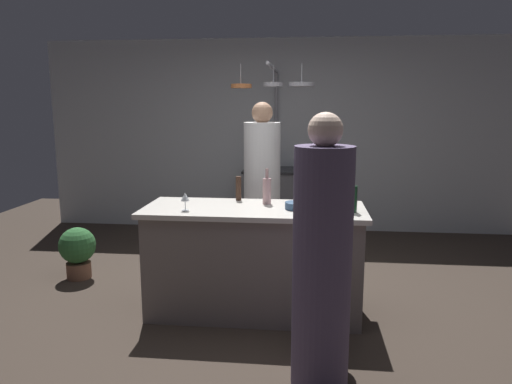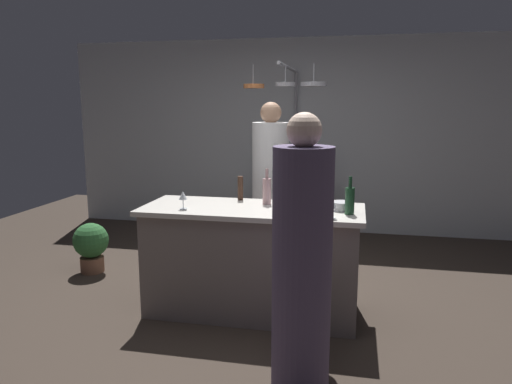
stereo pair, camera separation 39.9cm
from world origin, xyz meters
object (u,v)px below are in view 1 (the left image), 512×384
object	(u,v)px
wine_bottle_white	(319,189)
wine_glass_by_chef	(311,194)
bar_stool_right	(322,302)
pepper_mill	(238,188)
wine_bottle_rose	(267,190)
wine_glass_near_right_guest	(185,198)
potted_plant	(78,249)
wine_bottle_green	(353,198)
guest_right	(322,264)
mixing_bowl_blue	(296,206)
chef	(262,195)
wine_glass_near_left_guest	(338,203)
mixing_bowl_steel	(343,204)
stove_range	(274,202)

from	to	relation	value
wine_bottle_white	wine_glass_by_chef	bearing A→B (deg)	-123.37
bar_stool_right	pepper_mill	distance (m)	1.31
wine_bottle_rose	wine_glass_near_right_guest	bearing A→B (deg)	-150.91
potted_plant	wine_bottle_rose	distance (m)	2.11
potted_plant	wine_glass_near_right_guest	world-z (taller)	wine_glass_near_right_guest
wine_bottle_green	wine_bottle_white	xyz separation A→B (m)	(-0.26, 0.28, 0.02)
guest_right	pepper_mill	xyz separation A→B (m)	(-0.69, 1.29, 0.22)
wine_glass_by_chef	mixing_bowl_blue	bearing A→B (deg)	-133.78
chef	wine_glass_by_chef	size ratio (longest dim) A/B	12.00
pepper_mill	mixing_bowl_blue	bearing A→B (deg)	-31.08
wine_glass_near_left_guest	wine_glass_by_chef	bearing A→B (deg)	118.17
wine_bottle_white	wine_glass_by_chef	xyz separation A→B (m)	(-0.06, -0.09, -0.03)
chef	potted_plant	world-z (taller)	chef
wine_bottle_white	mixing_bowl_blue	distance (m)	0.30
wine_glass_near_left_guest	guest_right	bearing A→B (deg)	-100.20
pepper_mill	wine_bottle_white	bearing A→B (deg)	-7.82
wine_glass_near_right_guest	mixing_bowl_steel	bearing A→B (deg)	10.17
chef	wine_glass_by_chef	world-z (taller)	chef
stove_range	wine_bottle_rose	bearing A→B (deg)	-87.72
bar_stool_right	mixing_bowl_steel	size ratio (longest dim) A/B	4.17
guest_right	wine_bottle_rose	world-z (taller)	guest_right
wine_glass_by_chef	mixing_bowl_steel	world-z (taller)	wine_glass_by_chef
stove_range	mixing_bowl_steel	xyz separation A→B (m)	(0.71, -2.41, 0.49)
chef	guest_right	distance (m)	2.08
wine_bottle_rose	mixing_bowl_steel	size ratio (longest dim) A/B	1.84
wine_glass_by_chef	potted_plant	bearing A→B (deg)	167.67
wine_glass_near_right_guest	wine_bottle_rose	bearing A→B (deg)	29.09
guest_right	mixing_bowl_blue	bearing A→B (deg)	100.24
bar_stool_right	wine_bottle_green	xyz separation A→B (m)	(0.24, 0.53, 0.63)
wine_bottle_green	mixing_bowl_steel	distance (m)	0.16
mixing_bowl_blue	potted_plant	bearing A→B (deg)	164.00
wine_bottle_white	mixing_bowl_blue	xyz separation A→B (m)	(-0.18, -0.21, -0.10)
chef	mixing_bowl_steel	xyz separation A→B (m)	(0.74, -0.96, 0.12)
wine_bottle_white	stove_range	bearing A→B (deg)	103.00
wine_glass_near_right_guest	wine_glass_near_left_guest	bearing A→B (deg)	-3.83
guest_right	potted_plant	distance (m)	2.90
pepper_mill	wine_glass_near_right_guest	xyz separation A→B (m)	(-0.36, -0.47, 0.00)
bar_stool_right	wine_glass_near_left_guest	xyz separation A→B (m)	(0.11, 0.36, 0.63)
pepper_mill	wine_bottle_rose	size ratio (longest dim) A/B	0.70
guest_right	mixing_bowl_steel	xyz separation A→B (m)	(0.19, 1.05, 0.15)
bar_stool_right	pepper_mill	world-z (taller)	pepper_mill
potted_plant	mixing_bowl_blue	xyz separation A→B (m)	(2.19, -0.63, 0.63)
wine_bottle_green	wine_glass_by_chef	distance (m)	0.37
bar_stool_right	wine_bottle_white	world-z (taller)	wine_bottle_white
wine_glass_near_left_guest	wine_glass_near_right_guest	distance (m)	1.18
potted_plant	pepper_mill	size ratio (longest dim) A/B	2.48
mixing_bowl_steel	wine_glass_near_right_guest	bearing A→B (deg)	-169.83
potted_plant	pepper_mill	distance (m)	1.85
stove_range	mixing_bowl_blue	world-z (taller)	mixing_bowl_blue
bar_stool_right	mixing_bowl_steel	xyz separation A→B (m)	(0.17, 0.66, 0.56)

